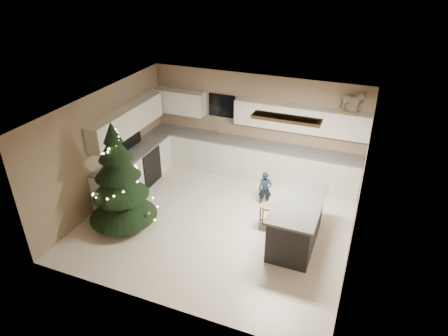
# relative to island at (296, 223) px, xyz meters

# --- Properties ---
(ground_plane) EXTENTS (5.50, 5.50, 0.00)m
(ground_plane) POSITION_rel_island_xyz_m (-1.70, 0.08, -0.48)
(ground_plane) COLOR beige
(room_shell) EXTENTS (5.52, 5.02, 2.61)m
(room_shell) POSITION_rel_island_xyz_m (-1.68, 0.09, 1.27)
(room_shell) COLOR #8A745D
(room_shell) RESTS_ON ground_plane
(cabinetry) EXTENTS (5.50, 3.20, 2.00)m
(cabinetry) POSITION_rel_island_xyz_m (-2.61, 1.73, 0.28)
(cabinetry) COLOR silver
(cabinetry) RESTS_ON ground_plane
(island) EXTENTS (0.90, 1.70, 0.95)m
(island) POSITION_rel_island_xyz_m (0.00, 0.00, 0.00)
(island) COLOR black
(island) RESTS_ON ground_plane
(bar_stool) EXTENTS (0.30, 0.30, 0.58)m
(bar_stool) POSITION_rel_island_xyz_m (-0.67, 0.24, -0.04)
(bar_stool) COLOR olive
(bar_stool) RESTS_ON ground_plane
(christmas_tree) EXTENTS (1.47, 1.42, 2.36)m
(christmas_tree) POSITION_rel_island_xyz_m (-3.55, -0.72, 0.49)
(christmas_tree) COLOR #3F2816
(christmas_tree) RESTS_ON ground_plane
(toddler) EXTENTS (0.35, 0.29, 0.83)m
(toddler) POSITION_rel_island_xyz_m (-0.95, 1.08, -0.06)
(toddler) COLOR black
(toddler) RESTS_ON ground_plane
(rocking_horse) EXTENTS (0.60, 0.32, 0.51)m
(rocking_horse) POSITION_rel_island_xyz_m (0.54, 2.41, 1.78)
(rocking_horse) COLOR olive
(rocking_horse) RESTS_ON cabinetry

